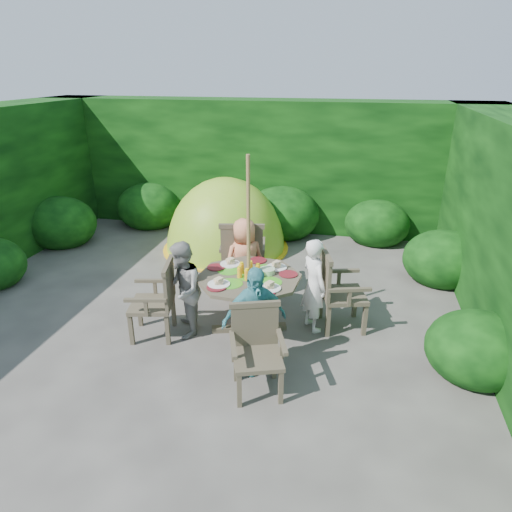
% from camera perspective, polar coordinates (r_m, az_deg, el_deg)
% --- Properties ---
extents(ground, '(60.00, 60.00, 0.00)m').
position_cam_1_polar(ground, '(6.24, -7.42, -7.13)').
color(ground, '#403D39').
rests_on(ground, ground).
extents(hedge_enclosure, '(9.00, 9.00, 2.50)m').
position_cam_1_polar(hedge_enclosure, '(6.94, -4.25, 7.28)').
color(hedge_enclosure, black).
rests_on(hedge_enclosure, ground).
extents(patio_table, '(1.62, 1.62, 0.90)m').
position_cam_1_polar(patio_table, '(5.52, -0.86, -3.64)').
color(patio_table, '#3B3427').
rests_on(patio_table, ground).
extents(parasol_pole, '(0.06, 0.06, 2.20)m').
position_cam_1_polar(parasol_pole, '(5.33, -0.93, 0.87)').
color(parasol_pole, olive).
rests_on(parasol_pole, ground).
extents(garden_chair_right, '(0.66, 0.71, 0.98)m').
position_cam_1_polar(garden_chair_right, '(5.75, 10.07, -4.13)').
color(garden_chair_right, '#3B3427').
rests_on(garden_chair_right, ground).
extents(garden_chair_left, '(0.60, 0.65, 0.93)m').
position_cam_1_polar(garden_chair_left, '(5.62, -12.17, -5.27)').
color(garden_chair_left, '#3B3427').
rests_on(garden_chair_left, ground).
extents(garden_chair_back, '(0.73, 0.67, 1.06)m').
position_cam_1_polar(garden_chair_back, '(6.54, -1.68, 0.02)').
color(garden_chair_back, '#3B3427').
rests_on(garden_chair_back, ground).
extents(garden_chair_front, '(0.65, 0.61, 0.88)m').
position_cam_1_polar(garden_chair_front, '(4.65, 0.08, -11.45)').
color(garden_chair_front, '#3B3427').
rests_on(garden_chair_front, ground).
extents(child_right, '(0.49, 0.52, 1.19)m').
position_cam_1_polar(child_right, '(5.65, 7.24, -3.62)').
color(child_right, white).
rests_on(child_right, ground).
extents(child_left, '(0.62, 0.70, 1.20)m').
position_cam_1_polar(child_left, '(5.55, -9.19, -4.22)').
color(child_left, gray).
rests_on(child_left, ground).
extents(child_back, '(0.71, 0.65, 1.21)m').
position_cam_1_polar(child_back, '(6.26, -1.43, -0.65)').
color(child_back, '#E6885F').
rests_on(child_back, ground).
extents(child_front, '(0.76, 0.64, 1.22)m').
position_cam_1_polar(child_front, '(4.83, -0.21, -8.06)').
color(child_front, teal).
rests_on(child_front, ground).
extents(dome_tent, '(2.32, 2.32, 2.60)m').
position_cam_1_polar(dome_tent, '(8.37, -3.80, 0.96)').
color(dome_tent, '#8ABA23').
rests_on(dome_tent, ground).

